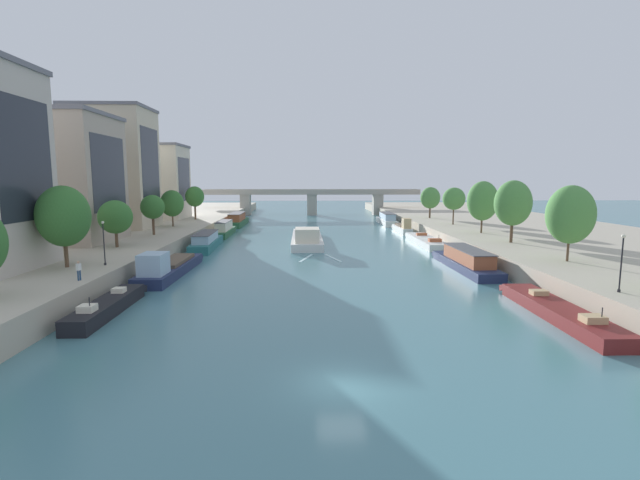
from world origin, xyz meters
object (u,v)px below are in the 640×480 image
Objects in this scene: moored_boat_left_lone at (108,306)px; moored_boat_right_upstream at (427,241)px; moored_boat_left_downstream at (225,229)px; tree_left_nearest at (153,207)px; bridge_far at (312,199)px; tree_right_by_lamp at (454,199)px; moored_boat_right_midway at (403,228)px; moored_boat_right_lone at (466,260)px; tree_right_past_mid at (483,201)px; moored_boat_left_gap_after at (237,220)px; tree_left_past_mid at (63,216)px; tree_left_midway at (195,197)px; moored_boat_right_near at (387,219)px; tree_right_nearest at (513,203)px; moored_boat_left_far at (206,242)px; moored_boat_right_downstream at (558,311)px; tree_right_end_of_row at (430,198)px; tree_left_distant at (172,203)px; barge_midriver at (307,238)px; tree_right_second at (570,215)px; tree_left_end_of_row at (115,217)px; person_on_quay at (79,269)px; moored_boat_left_near at (169,267)px; lamppost_left_bank at (104,241)px; lamppost_right_bank at (622,260)px.

moored_boat_left_lone reaches higher than moored_boat_right_upstream.
moored_boat_left_downstream is 2.38× the size of tree_left_nearest.
tree_right_by_lamp is at bearing -64.03° from bridge_far.
moored_boat_right_upstream is at bearing -88.72° from moored_boat_right_midway.
moored_boat_right_lone is 20.25m from tree_right_past_mid.
tree_left_past_mid is at bearing -96.60° from moored_boat_left_gap_after.
bridge_far is (24.43, 39.43, -2.10)m from tree_left_midway.
moored_boat_right_near is at bearing 64.00° from moored_boat_left_lone.
tree_right_nearest is (7.39, -13.98, 6.79)m from moored_boat_right_upstream.
moored_boat_left_downstream reaches higher than moored_boat_left_far.
moored_boat_right_upstream is at bearing 5.46° from tree_left_nearest.
tree_right_nearest is at bearing -80.48° from moored_boat_right_near.
tree_right_end_of_row reaches higher than moored_boat_right_downstream.
tree_left_nearest is at bearing -87.05° from tree_left_distant.
tree_left_distant is at bearing -168.62° from moored_boat_right_midway.
tree_left_midway is (-22.80, 20.35, 5.92)m from barge_midriver.
tree_right_end_of_row is at bearing 29.80° from tree_left_nearest.
moored_boat_right_lone reaches higher than moored_boat_left_lone.
moored_boat_left_lone is at bearing -90.51° from moored_boat_left_downstream.
tree_right_second is 51.78m from tree_right_end_of_row.
tree_right_nearest is at bearing 3.02° from tree_left_end_of_row.
tree_right_second is (7.35, -44.46, 6.03)m from moored_boat_right_midway.
moored_boat_right_upstream is (34.51, -12.68, -0.59)m from moored_boat_left_downstream.
tree_left_end_of_row is 19.34m from person_on_quay.
person_on_quay is at bearing -76.60° from tree_left_end_of_row.
tree_left_midway is at bearing -121.79° from bridge_far.
moored_boat_left_near is at bearing -175.76° from moored_boat_right_lone.
lamppost_right_bank is (42.35, -12.02, 0.01)m from lamppost_left_bank.
tree_left_midway is 0.85× the size of tree_right_past_mid.
moored_boat_right_midway is at bearing 26.45° from tree_left_nearest.
bridge_far is at bearing 111.04° from moored_boat_right_midway.
moored_boat_left_gap_after is 10.15× the size of person_on_quay.
tree_right_past_mid is at bearing -89.36° from tree_right_by_lamp.
bridge_far is (16.88, 64.78, 3.72)m from moored_boat_left_far.
moored_boat_right_near is at bearing 31.32° from moored_boat_left_downstream.
moored_boat_left_lone is 0.86× the size of moored_boat_left_downstream.
moored_boat_right_midway is 1.47× the size of tree_right_second.
lamppost_left_bank is at bearing -82.39° from tree_left_nearest.
tree_right_past_mid reaches higher than tree_left_past_mid.
tree_left_past_mid is 8.02m from person_on_quay.
tree_left_nearest is (-7.54, -16.70, 5.18)m from moored_boat_left_downstream.
tree_left_midway is (-41.50, -11.25, 5.74)m from moored_boat_right_near.
moored_boat_left_far is 9.29× the size of person_on_quay.
tree_left_distant is (-7.81, -23.17, 5.02)m from moored_boat_left_gap_after.
moored_boat_left_lone is at bearing -70.07° from tree_left_end_of_row.
tree_left_distant is 0.83× the size of tree_right_second.
barge_midriver is 2.79× the size of tree_right_nearest.
moored_boat_left_downstream is at bearing 84.05° from lamppost_left_bank.
tree_right_second is at bearing -44.26° from moored_boat_left_downstream.
moored_boat_left_downstream is (-15.26, 10.93, 0.21)m from barge_midriver.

